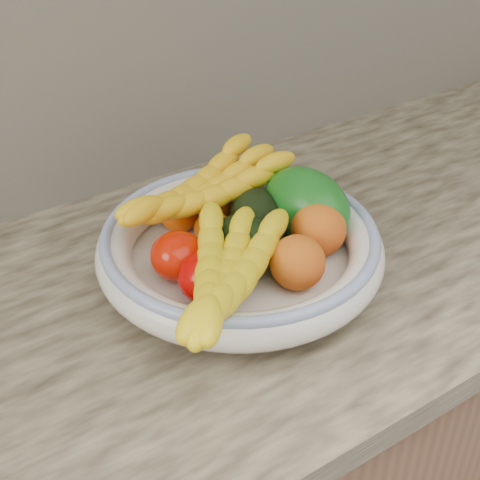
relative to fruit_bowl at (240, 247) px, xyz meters
name	(u,v)px	position (x,y,z in m)	size (l,w,h in m)	color
kitchen_counter	(232,461)	(0.00, 0.03, -0.48)	(2.44, 0.66, 1.40)	brown
fruit_bowl	(240,247)	(0.00, 0.00, 0.00)	(0.39, 0.39, 0.08)	silver
clementine_back_left	(179,214)	(-0.03, 0.11, 0.01)	(0.06, 0.06, 0.05)	#F15605
clementine_back_right	(217,205)	(0.03, 0.10, 0.01)	(0.05, 0.05, 0.05)	#FF6C05
clementine_back_mid	(212,228)	(-0.01, 0.05, 0.01)	(0.05, 0.05, 0.05)	orange
tomato_left	(178,256)	(-0.09, 0.01, 0.01)	(0.07, 0.07, 0.07)	#C11401
tomato_near_left	(207,277)	(-0.08, -0.05, 0.01)	(0.07, 0.07, 0.07)	#B80301
avocado_center	(247,242)	(0.00, -0.01, 0.02)	(0.07, 0.10, 0.07)	black
avocado_right	(255,217)	(0.05, 0.03, 0.02)	(0.07, 0.11, 0.07)	black
green_mango	(306,205)	(0.11, 0.00, 0.03)	(0.09, 0.14, 0.10)	#105713
peach_front	(297,262)	(0.03, -0.09, 0.02)	(0.07, 0.07, 0.07)	orange
peach_right	(318,229)	(0.10, -0.05, 0.02)	(0.08, 0.08, 0.08)	orange
banana_bunch_back	(203,196)	(-0.01, 0.09, 0.04)	(0.30, 0.11, 0.09)	yellow
banana_bunch_front	(225,282)	(-0.08, -0.09, 0.03)	(0.31, 0.12, 0.09)	yellow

